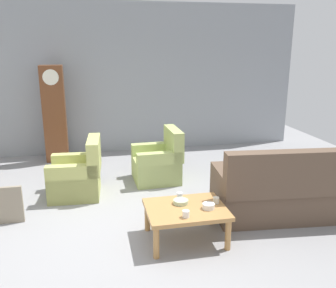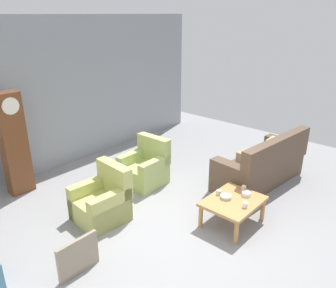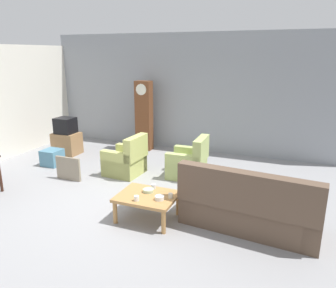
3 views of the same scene
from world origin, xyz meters
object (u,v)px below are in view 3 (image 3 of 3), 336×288
storage_box_blue (52,157)px  cup_cream_tall (170,196)px  framed_picture_leaning (68,169)px  cup_blue_rimmed (153,186)px  armchair_olive_near (126,161)px  bowl_white_stacked (159,198)px  couch_floral (249,208)px  bowl_shallow_green (148,190)px  coffee_table_wood (147,198)px  grandfather_clock (144,116)px  cup_white_porcelain (137,198)px  tv_stand_cabinet (67,143)px  tv_crt (65,125)px  armchair_olive_far (189,164)px

storage_box_blue → cup_cream_tall: 4.02m
framed_picture_leaning → cup_blue_rimmed: framed_picture_leaning is taller
armchair_olive_near → bowl_white_stacked: 2.37m
couch_floral → framed_picture_leaning: couch_floral is taller
cup_blue_rimmed → bowl_shallow_green: size_ratio=0.42×
coffee_table_wood → framed_picture_leaning: framed_picture_leaning is taller
storage_box_blue → bowl_white_stacked: bearing=-24.6°
storage_box_blue → framed_picture_leaning: bearing=-32.9°
armchair_olive_near → storage_box_blue: bearing=-176.4°
coffee_table_wood → storage_box_blue: bearing=154.9°
grandfather_clock → storage_box_blue: (-1.53, -2.05, -0.78)m
framed_picture_leaning → cup_cream_tall: bearing=-17.7°
framed_picture_leaning → cup_blue_rimmed: size_ratio=7.64×
couch_floral → bowl_white_stacked: (-1.34, -0.40, 0.11)m
cup_white_porcelain → bowl_white_stacked: bearing=26.7°
grandfather_clock → coffee_table_wood: bearing=-63.6°
tv_stand_cabinet → tv_crt: 0.50m
bowl_shallow_green → cup_blue_rimmed: bearing=81.2°
armchair_olive_near → coffee_table_wood: (1.32, -1.68, 0.06)m
cup_white_porcelain → tv_stand_cabinet: bearing=142.5°
armchair_olive_near → coffee_table_wood: size_ratio=0.96×
coffee_table_wood → tv_stand_cabinet: 4.33m
cup_blue_rimmed → cup_cream_tall: bearing=-30.1°
cup_cream_tall → storage_box_blue: bearing=157.8°
armchair_olive_near → tv_crt: tv_crt is taller
armchair_olive_near → storage_box_blue: armchair_olive_near is taller
bowl_white_stacked → bowl_shallow_green: bearing=144.8°
bowl_white_stacked → grandfather_clock: bearing=119.0°
coffee_table_wood → cup_cream_tall: (0.39, 0.04, 0.10)m
tv_crt → storage_box_blue: (0.25, -0.89, -0.60)m
storage_box_blue → bowl_shallow_green: 3.59m
cup_white_porcelain → cup_cream_tall: size_ratio=1.04×
framed_picture_leaning → armchair_olive_far: bearing=25.9°
cup_white_porcelain → cup_cream_tall: 0.54m
framed_picture_leaning → cup_cream_tall: size_ratio=7.68×
coffee_table_wood → storage_box_blue: (-3.32, 1.56, -0.17)m
armchair_olive_near → cup_blue_rimmed: 1.93m
cup_cream_tall → bowl_white_stacked: (-0.14, -0.13, -0.01)m
armchair_olive_far → cup_cream_tall: 2.05m
cup_cream_tall → cup_white_porcelain: bearing=-148.0°
armchair_olive_near → storage_box_blue: (-2.00, -0.13, -0.11)m
armchair_olive_near → grandfather_clock: (-0.47, 1.92, 0.67)m
bowl_white_stacked → armchair_olive_far: bearing=95.6°
coffee_table_wood → framed_picture_leaning: 2.49m
armchair_olive_far → bowl_shallow_green: size_ratio=4.90×
storage_box_blue → cup_white_porcelain: cup_white_porcelain is taller
cup_blue_rimmed → armchair_olive_near: bearing=133.0°
coffee_table_wood → couch_floral: bearing=11.0°
armchair_olive_far → cup_blue_rimmed: armchair_olive_far is taller
cup_white_porcelain → cup_blue_rimmed: 0.53m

